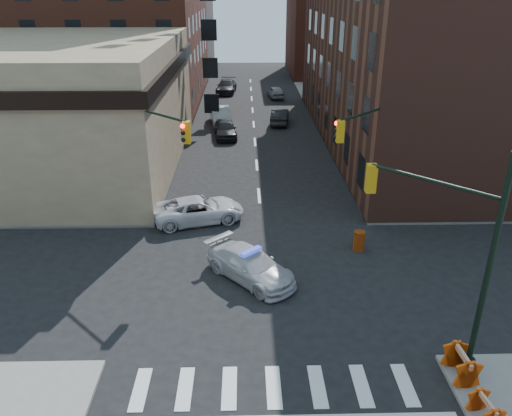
{
  "coord_description": "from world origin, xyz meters",
  "views": [
    {
      "loc": [
        -0.9,
        -19.72,
        12.5
      ],
      "look_at": [
        -0.36,
        3.17,
        2.2
      ],
      "focal_mm": 35.0,
      "sensor_mm": 36.0,
      "label": 1
    }
  ],
  "objects_px": {
    "pedestrian_b": "(117,189)",
    "barricade_nw_a": "(132,212)",
    "pedestrian_a": "(83,195)",
    "barrel_bank": "(197,219)",
    "pickup": "(199,210)",
    "barricade_se_a": "(461,365)",
    "parked_car_wfar": "(221,116)",
    "parked_car_wnear": "(225,129)",
    "police_car": "(250,265)",
    "barrel_road": "(359,241)",
    "parked_car_enear": "(280,116)"
  },
  "relations": [
    {
      "from": "pickup",
      "to": "pedestrian_a",
      "type": "bearing_deg",
      "value": 61.83
    },
    {
      "from": "barrel_bank",
      "to": "barricade_se_a",
      "type": "xyz_separation_m",
      "value": [
        10.0,
        -12.2,
        0.18
      ]
    },
    {
      "from": "pedestrian_b",
      "to": "barricade_se_a",
      "type": "relative_size",
      "value": 1.28
    },
    {
      "from": "barrel_bank",
      "to": "barricade_se_a",
      "type": "height_order",
      "value": "barricade_se_a"
    },
    {
      "from": "pedestrian_b",
      "to": "parked_car_enear",
      "type": "bearing_deg",
      "value": 57.12
    },
    {
      "from": "parked_car_wnear",
      "to": "pedestrian_a",
      "type": "distance_m",
      "value": 17.59
    },
    {
      "from": "pedestrian_a",
      "to": "barricade_se_a",
      "type": "height_order",
      "value": "pedestrian_a"
    },
    {
      "from": "barrel_bank",
      "to": "barrel_road",
      "type": "bearing_deg",
      "value": -18.93
    },
    {
      "from": "parked_car_wfar",
      "to": "pedestrian_a",
      "type": "distance_m",
      "value": 21.58
    },
    {
      "from": "police_car",
      "to": "barricade_nw_a",
      "type": "height_order",
      "value": "police_car"
    },
    {
      "from": "parked_car_enear",
      "to": "barricade_nw_a",
      "type": "xyz_separation_m",
      "value": [
        -9.92,
        -21.9,
        -0.08
      ]
    },
    {
      "from": "pickup",
      "to": "parked_car_enear",
      "type": "relative_size",
      "value": 1.16
    },
    {
      "from": "barricade_se_a",
      "to": "barricade_nw_a",
      "type": "relative_size",
      "value": 1.02
    },
    {
      "from": "pickup",
      "to": "parked_car_enear",
      "type": "distance_m",
      "value": 22.71
    },
    {
      "from": "parked_car_enear",
      "to": "barrel_bank",
      "type": "xyz_separation_m",
      "value": [
        -6.16,
        -22.58,
        -0.25
      ]
    },
    {
      "from": "pickup",
      "to": "barricade_se_a",
      "type": "height_order",
      "value": "pickup"
    },
    {
      "from": "barrel_road",
      "to": "barricade_nw_a",
      "type": "height_order",
      "value": "barricade_nw_a"
    },
    {
      "from": "police_car",
      "to": "parked_car_enear",
      "type": "distance_m",
      "value": 28.28
    },
    {
      "from": "barrel_road",
      "to": "barricade_se_a",
      "type": "xyz_separation_m",
      "value": [
        1.5,
        -9.28,
        0.14
      ]
    },
    {
      "from": "parked_car_wnear",
      "to": "barrel_road",
      "type": "relative_size",
      "value": 4.38
    },
    {
      "from": "pickup",
      "to": "parked_car_wfar",
      "type": "distance_m",
      "value": 21.88
    },
    {
      "from": "police_car",
      "to": "barricade_nw_a",
      "type": "bearing_deg",
      "value": 94.92
    },
    {
      "from": "parked_car_enear",
      "to": "police_car",
      "type": "bearing_deg",
      "value": 91.35
    },
    {
      "from": "pedestrian_a",
      "to": "barrel_bank",
      "type": "xyz_separation_m",
      "value": [
        6.93,
        -2.29,
        -0.56
      ]
    },
    {
      "from": "barrel_bank",
      "to": "parked_car_wfar",
      "type": "bearing_deg",
      "value": 88.99
    },
    {
      "from": "parked_car_wnear",
      "to": "parked_car_enear",
      "type": "distance_m",
      "value": 6.91
    },
    {
      "from": "police_car",
      "to": "pickup",
      "type": "height_order",
      "value": "pickup"
    },
    {
      "from": "police_car",
      "to": "parked_car_wnear",
      "type": "bearing_deg",
      "value": 52.45
    },
    {
      "from": "barrel_bank",
      "to": "barricade_se_a",
      "type": "relative_size",
      "value": 0.71
    },
    {
      "from": "barricade_se_a",
      "to": "barricade_nw_a",
      "type": "height_order",
      "value": "barricade_se_a"
    },
    {
      "from": "pickup",
      "to": "barricade_nw_a",
      "type": "xyz_separation_m",
      "value": [
        -3.79,
        -0.04,
        -0.06
      ]
    },
    {
      "from": "pedestrian_b",
      "to": "barricade_nw_a",
      "type": "relative_size",
      "value": 1.3
    },
    {
      "from": "barrel_road",
      "to": "parked_car_enear",
      "type": "bearing_deg",
      "value": 95.25
    },
    {
      "from": "police_car",
      "to": "barrel_bank",
      "type": "xyz_separation_m",
      "value": [
        -2.91,
        5.51,
        -0.21
      ]
    },
    {
      "from": "barricade_nw_a",
      "to": "barrel_bank",
      "type": "bearing_deg",
      "value": -19.53
    },
    {
      "from": "police_car",
      "to": "barrel_bank",
      "type": "bearing_deg",
      "value": 75.6
    },
    {
      "from": "police_car",
      "to": "parked_car_wfar",
      "type": "xyz_separation_m",
      "value": [
        -2.51,
        28.1,
        0.13
      ]
    },
    {
      "from": "parked_car_wfar",
      "to": "pickup",
      "type": "bearing_deg",
      "value": -98.62
    },
    {
      "from": "police_car",
      "to": "barrel_road",
      "type": "xyz_separation_m",
      "value": [
        5.59,
        2.6,
        -0.18
      ]
    },
    {
      "from": "pedestrian_a",
      "to": "barrel_road",
      "type": "height_order",
      "value": "pedestrian_a"
    },
    {
      "from": "pedestrian_a",
      "to": "barrel_bank",
      "type": "relative_size",
      "value": 1.84
    },
    {
      "from": "parked_car_wnear",
      "to": "barricade_nw_a",
      "type": "distance_m",
      "value": 17.95
    },
    {
      "from": "police_car",
      "to": "parked_car_enear",
      "type": "xyz_separation_m",
      "value": [
        3.25,
        28.09,
        0.03
      ]
    },
    {
      "from": "parked_car_wfar",
      "to": "barricade_se_a",
      "type": "relative_size",
      "value": 3.65
    },
    {
      "from": "pedestrian_a",
      "to": "barricade_nw_a",
      "type": "distance_m",
      "value": 3.58
    },
    {
      "from": "parked_car_wfar",
      "to": "pedestrian_b",
      "type": "bearing_deg",
      "value": -113.7
    },
    {
      "from": "parked_car_wfar",
      "to": "barrel_road",
      "type": "xyz_separation_m",
      "value": [
        8.1,
        -25.5,
        -0.31
      ]
    },
    {
      "from": "pedestrian_b",
      "to": "pedestrian_a",
      "type": "bearing_deg",
      "value": -153.54
    },
    {
      "from": "parked_car_wnear",
      "to": "pickup",
      "type": "bearing_deg",
      "value": -99.45
    },
    {
      "from": "parked_car_wnear",
      "to": "barricade_se_a",
      "type": "bearing_deg",
      "value": -79.64
    }
  ]
}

